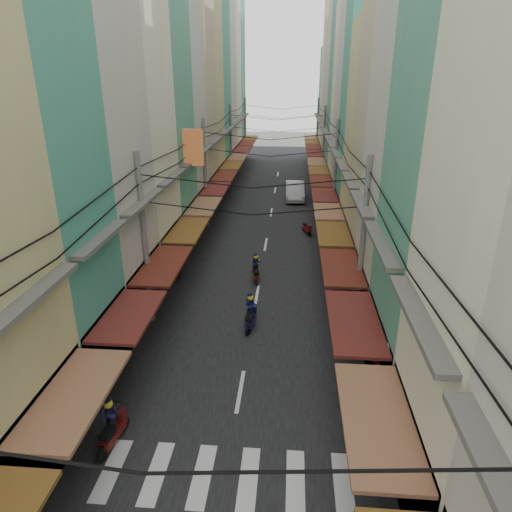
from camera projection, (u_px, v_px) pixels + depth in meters
The scene contains 15 objects.
ground at pixel (246, 361), 19.22m from camera, with size 160.00×160.00×0.00m, color slate.
road at pixel (270, 219), 37.70m from camera, with size 10.00×80.00×0.02m, color black.
sidewalk_left at pixel (193, 217), 38.18m from camera, with size 3.00×80.00×0.06m, color gray.
sidewalk_right at pixel (349, 221), 37.21m from camera, with size 3.00×80.00×0.06m, color gray.
crosswalk at pixel (225, 477), 13.66m from camera, with size 7.55×2.40×0.01m.
building_row_left at pixel (155, 96), 31.45m from camera, with size 7.80×67.67×23.70m.
building_row_right at pixel (388, 103), 30.31m from camera, with size 7.80×68.98×22.59m.
utility_poles at pixel (267, 148), 30.63m from camera, with size 10.20×66.13×8.20m.
white_car at pixel (295, 199), 43.69m from camera, with size 5.73×2.25×2.02m, color #BBBBBF.
bicycle at pixel (411, 331), 21.43m from camera, with size 0.55×1.46×1.00m, color black.
moving_scooters at pixel (231, 313), 21.90m from camera, with size 7.15×23.33×1.84m.
parked_scooters at pixel (380, 438), 14.54m from camera, with size 13.31×14.46×1.01m.
pedestrians at pixel (139, 345), 18.39m from camera, with size 11.43×19.71×2.26m.
market_umbrella at pixel (394, 349), 16.57m from camera, with size 2.11×2.11×2.23m.
traffic_sign at pixel (387, 363), 15.01m from camera, with size 0.10×0.71×3.25m.
Camera 1 is at (1.74, -16.08, 11.29)m, focal length 32.00 mm.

